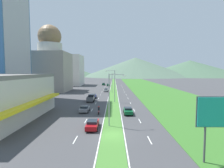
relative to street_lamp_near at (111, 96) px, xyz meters
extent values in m
plane|color=#424244|center=(0.29, -4.28, -5.19)|extent=(600.00, 600.00, 0.00)
cube|color=#477F33|center=(0.29, 55.72, -5.16)|extent=(3.20, 240.00, 0.06)
cube|color=#387028|center=(20.89, 55.72, -5.16)|extent=(24.00, 240.00, 0.06)
cube|color=silver|center=(-4.81, -5.97, -5.18)|extent=(0.16, 2.80, 0.01)
cube|color=silver|center=(-4.81, 3.19, -5.18)|extent=(0.16, 2.80, 0.01)
cube|color=silver|center=(-4.81, 12.35, -5.18)|extent=(0.16, 2.80, 0.01)
cube|color=silver|center=(-4.81, 21.51, -5.18)|extent=(0.16, 2.80, 0.01)
cube|color=silver|center=(-4.81, 30.66, -5.18)|extent=(0.16, 2.80, 0.01)
cube|color=silver|center=(-4.81, 39.82, -5.18)|extent=(0.16, 2.80, 0.01)
cube|color=silver|center=(-4.81, 48.98, -5.18)|extent=(0.16, 2.80, 0.01)
cube|color=silver|center=(-4.81, 58.13, -5.18)|extent=(0.16, 2.80, 0.01)
cube|color=silver|center=(-4.81, 67.29, -5.18)|extent=(0.16, 2.80, 0.01)
cube|color=silver|center=(-4.81, 76.45, -5.18)|extent=(0.16, 2.80, 0.01)
cube|color=silver|center=(-4.81, 85.60, -5.18)|extent=(0.16, 2.80, 0.01)
cube|color=silver|center=(5.39, -5.97, -5.18)|extent=(0.16, 2.80, 0.01)
cube|color=silver|center=(5.39, 3.19, -5.18)|extent=(0.16, 2.80, 0.01)
cube|color=silver|center=(5.39, 12.35, -5.18)|extent=(0.16, 2.80, 0.01)
cube|color=silver|center=(5.39, 21.51, -5.18)|extent=(0.16, 2.80, 0.01)
cube|color=silver|center=(5.39, 30.66, -5.18)|extent=(0.16, 2.80, 0.01)
cube|color=silver|center=(5.39, 39.82, -5.18)|extent=(0.16, 2.80, 0.01)
cube|color=silver|center=(5.39, 48.98, -5.18)|extent=(0.16, 2.80, 0.01)
cube|color=silver|center=(5.39, 58.13, -5.18)|extent=(0.16, 2.80, 0.01)
cube|color=silver|center=(5.39, 67.29, -5.18)|extent=(0.16, 2.80, 0.01)
cube|color=silver|center=(5.39, 76.45, -5.18)|extent=(0.16, 2.80, 0.01)
cube|color=silver|center=(5.39, 85.60, -5.18)|extent=(0.16, 2.80, 0.01)
cube|color=silver|center=(-1.46, 55.72, -5.18)|extent=(0.16, 240.00, 0.01)
cube|color=silver|center=(2.04, 55.72, -5.18)|extent=(0.16, 240.00, 0.01)
cube|color=yellow|center=(-14.64, 2.74, -1.57)|extent=(2.82, 22.95, 0.60)
cube|color=#B2B2B7|center=(-30.46, 28.14, 22.34)|extent=(0.10, 15.40, 50.65)
cube|color=#9E9384|center=(-29.22, 52.80, 3.82)|extent=(16.89, 16.89, 18.01)
cylinder|color=beige|center=(-29.22, 52.80, 14.93)|extent=(11.05, 11.05, 4.21)
sphere|color=olive|center=(-29.22, 52.80, 20.19)|extent=(10.52, 10.52, 10.52)
cube|color=silver|center=(-29.30, 86.40, 4.65)|extent=(17.60, 17.60, 19.67)
cone|color=#47664C|center=(-100.35, 278.08, 7.22)|extent=(150.41, 150.41, 24.82)
cone|color=#516B56|center=(37.06, 269.57, 10.83)|extent=(178.29, 178.29, 32.05)
cone|color=#47664C|center=(134.54, 282.80, 8.83)|extent=(176.13, 176.13, 28.05)
cylinder|color=#99999E|center=(-0.32, -0.03, -0.69)|extent=(0.18, 0.18, 9.00)
cylinder|color=#99999E|center=(0.95, 0.08, 3.66)|extent=(2.55, 0.32, 0.10)
ellipsoid|color=silver|center=(2.22, 0.19, 3.46)|extent=(0.56, 0.28, 0.20)
cylinder|color=#99999E|center=(0.75, 23.25, -0.34)|extent=(0.18, 0.18, 9.70)
cylinder|color=#99999E|center=(-0.54, 23.13, 4.36)|extent=(2.60, 0.33, 0.10)
ellipsoid|color=silver|center=(-1.84, 23.01, 4.16)|extent=(0.56, 0.28, 0.20)
cylinder|color=#99999E|center=(-0.29, 46.52, -0.99)|extent=(0.18, 0.18, 8.40)
cylinder|color=#99999E|center=(0.91, 46.63, 3.06)|extent=(2.40, 0.30, 0.10)
ellipsoid|color=silver|center=(2.10, 46.73, 2.86)|extent=(0.56, 0.28, 0.20)
cylinder|color=#4C4C51|center=(9.77, -11.88, -3.27)|extent=(0.20, 0.20, 3.84)
cube|color=navy|center=(-6.67, 30.99, -4.55)|extent=(1.82, 4.59, 0.64)
cube|color=black|center=(-6.67, 30.81, -3.96)|extent=(1.57, 2.02, 0.54)
cylinder|color=black|center=(-7.54, 32.41, -4.87)|extent=(0.22, 0.64, 0.64)
cylinder|color=black|center=(-5.79, 32.41, -4.87)|extent=(0.22, 0.64, 0.64)
cylinder|color=black|center=(-7.54, 29.57, -4.87)|extent=(0.22, 0.64, 0.64)
cylinder|color=black|center=(-5.79, 29.57, -4.87)|extent=(0.22, 0.64, 0.64)
cube|color=maroon|center=(-3.01, -1.19, -4.53)|extent=(1.80, 4.76, 0.68)
cube|color=black|center=(-3.01, -1.38, -3.98)|extent=(1.55, 2.09, 0.42)
cylinder|color=black|center=(-3.88, 0.28, -4.87)|extent=(0.22, 0.64, 0.64)
cylinder|color=black|center=(-2.15, 0.28, -4.87)|extent=(0.22, 0.64, 0.64)
cylinder|color=black|center=(-3.88, -2.67, -4.87)|extent=(0.22, 0.64, 0.64)
cylinder|color=black|center=(-2.15, -2.67, -4.87)|extent=(0.22, 0.64, 0.64)
cube|color=#0C5128|center=(-2.98, 81.32, -4.57)|extent=(1.82, 4.59, 0.60)
cube|color=black|center=(-2.98, 81.13, -4.00)|extent=(1.56, 2.02, 0.54)
cylinder|color=black|center=(-3.85, 82.74, -4.87)|extent=(0.22, 0.64, 0.64)
cylinder|color=black|center=(-2.10, 82.74, -4.87)|extent=(0.22, 0.64, 0.64)
cylinder|color=black|center=(-3.85, 79.89, -4.87)|extent=(0.22, 0.64, 0.64)
cylinder|color=black|center=(-2.10, 79.89, -4.87)|extent=(0.22, 0.64, 0.64)
cube|color=slate|center=(-6.27, 10.52, -4.54)|extent=(1.88, 4.20, 0.66)
cube|color=black|center=(-6.27, 10.35, -3.98)|extent=(1.62, 1.85, 0.47)
cylinder|color=black|center=(-7.17, 11.82, -4.87)|extent=(0.22, 0.64, 0.64)
cylinder|color=black|center=(-5.37, 11.82, -4.87)|extent=(0.22, 0.64, 0.64)
cylinder|color=black|center=(-7.17, 9.22, -4.87)|extent=(0.22, 0.64, 0.64)
cylinder|color=black|center=(-5.37, 9.22, -4.87)|extent=(0.22, 0.64, 0.64)
cube|color=#B2B2B7|center=(-3.04, 50.30, -4.53)|extent=(1.74, 4.18, 0.68)
cube|color=black|center=(-3.04, 50.13, -3.95)|extent=(1.50, 1.84, 0.49)
cylinder|color=black|center=(-3.88, 51.60, -4.87)|extent=(0.22, 0.64, 0.64)
cylinder|color=black|center=(-2.21, 51.60, -4.87)|extent=(0.22, 0.64, 0.64)
cylinder|color=black|center=(-3.88, 49.00, -4.87)|extent=(0.22, 0.64, 0.64)
cylinder|color=black|center=(-2.21, 49.00, -4.87)|extent=(0.22, 0.64, 0.64)
cube|color=#0C5128|center=(3.62, 8.51, -4.53)|extent=(1.79, 4.36, 0.68)
cube|color=black|center=(3.62, 8.69, -3.98)|extent=(1.54, 1.92, 0.42)
cylinder|color=black|center=(4.48, 7.16, -4.87)|extent=(0.22, 0.64, 0.64)
cylinder|color=black|center=(2.76, 7.16, -4.87)|extent=(0.22, 0.64, 0.64)
cylinder|color=black|center=(4.48, 9.86, -4.87)|extent=(0.22, 0.64, 0.64)
cylinder|color=black|center=(2.76, 9.86, -4.87)|extent=(0.22, 0.64, 0.64)
cube|color=#0C5128|center=(-6.33, 86.98, -4.51)|extent=(1.77, 4.56, 0.72)
cube|color=black|center=(-6.33, 86.80, -3.91)|extent=(1.52, 2.01, 0.49)
cylinder|color=black|center=(-7.18, 88.39, -4.87)|extent=(0.22, 0.64, 0.64)
cylinder|color=black|center=(-5.48, 88.39, -4.87)|extent=(0.22, 0.64, 0.64)
cylinder|color=black|center=(-7.18, 85.57, -4.87)|extent=(0.22, 0.64, 0.64)
cylinder|color=black|center=(-5.48, 85.57, -4.87)|extent=(0.22, 0.64, 0.64)
cube|color=#515459|center=(-6.65, 24.50, -4.39)|extent=(2.00, 5.40, 0.80)
cube|color=black|center=(-6.65, 26.10, -3.59)|extent=(1.84, 2.00, 0.80)
cube|color=#515459|center=(-7.59, 23.40, -3.77)|extent=(0.10, 3.20, 0.44)
cube|color=#515459|center=(-5.71, 23.40, -3.77)|extent=(0.10, 3.20, 0.44)
cube|color=#515459|center=(-6.65, 21.85, -3.77)|extent=(1.84, 0.10, 0.44)
cylinder|color=black|center=(-7.61, 26.12, -4.79)|extent=(0.26, 0.80, 0.80)
cylinder|color=black|center=(-5.69, 26.12, -4.79)|extent=(0.26, 0.80, 0.80)
cylinder|color=black|center=(-7.61, 22.88, -4.79)|extent=(0.26, 0.80, 0.80)
cylinder|color=black|center=(-5.69, 22.88, -4.79)|extent=(0.26, 0.80, 0.80)
cylinder|color=black|center=(-2.80, 9.12, -4.89)|extent=(0.10, 0.60, 0.60)
cylinder|color=black|center=(-2.80, 7.72, -4.89)|extent=(0.12, 0.60, 0.60)
cube|color=maroon|center=(-2.80, 8.42, -4.72)|extent=(0.20, 1.12, 0.25)
ellipsoid|color=maroon|center=(-2.80, 8.62, -4.36)|extent=(0.24, 0.44, 0.24)
cube|color=black|center=(-2.80, 8.32, -3.99)|extent=(0.36, 0.28, 0.70)
sphere|color=red|center=(-2.80, 8.37, -3.52)|extent=(0.26, 0.26, 0.26)
camera|label=1|loc=(0.49, -29.37, 4.25)|focal=28.15mm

